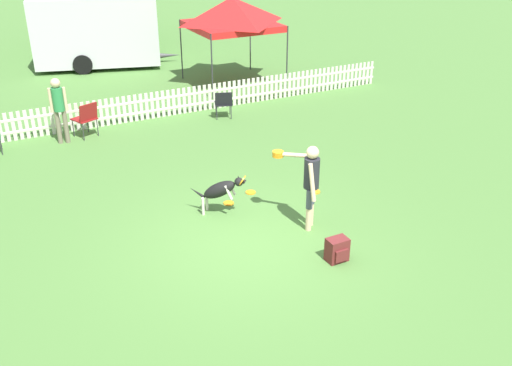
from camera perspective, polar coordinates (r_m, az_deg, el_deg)
name	(u,v)px	position (r m, az deg, el deg)	size (l,w,h in m)	color
ground_plane	(248,242)	(10.24, -0.78, -5.88)	(240.00, 240.00, 0.00)	#4C7A38
handler_person	(309,177)	(10.27, 5.33, 0.57)	(0.63, 1.04, 1.63)	beige
leaping_dog	(221,190)	(10.87, -3.56, -0.67)	(0.94, 0.90, 0.89)	black
frisbee_near_handler	(251,192)	(11.92, -0.54, -0.94)	(0.21, 0.21, 0.02)	orange
frisbee_near_dog	(315,192)	(12.01, 5.94, -0.87)	(0.21, 0.21, 0.02)	orange
frisbee_midfield	(229,203)	(11.50, -2.75, -2.02)	(0.21, 0.21, 0.02)	orange
backpack_on_grass	(337,250)	(9.73, 8.13, -6.64)	(0.36, 0.29, 0.42)	maroon
picket_fence	(133,108)	(16.19, -12.22, 7.31)	(16.51, 0.04, 0.76)	silver
folding_chair_blue_left	(86,117)	(15.28, -16.63, 6.38)	(0.68, 0.69, 0.93)	#333338
folding_chair_green_right	(223,102)	(16.10, -3.28, 8.08)	(0.61, 0.62, 0.79)	#333338
canopy_tent_main	(232,13)	(19.12, -2.41, 16.61)	(2.68, 2.68, 2.80)	#333338
spectator_standing	(59,104)	(14.94, -19.14, 7.44)	(0.41, 0.27, 1.67)	#7A705B
equipment_trailer	(97,29)	(22.40, -15.64, 14.61)	(5.32, 3.47, 2.54)	silver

